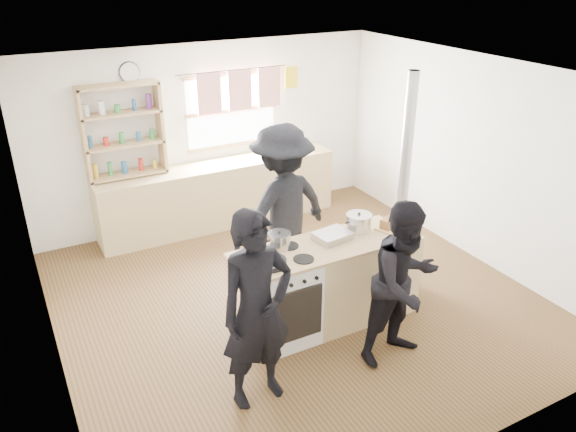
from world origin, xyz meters
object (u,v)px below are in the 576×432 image
object	(u,v)px
roast_tray	(332,236)
person_near_left	(257,311)
person_near_right	(404,283)
person_far	(282,208)
stockpot_stove	(279,240)
thermos	(293,141)
cooking_island	(333,282)
stockpot_counter	(359,222)
bread_board	(390,224)
skillet_greens	(269,262)
flue_heater	(398,236)

from	to	relation	value
roast_tray	person_near_left	xyz separation A→B (m)	(-1.18, -0.72, -0.08)
person_near_right	roast_tray	bearing A→B (deg)	100.84
person_far	stockpot_stove	bearing A→B (deg)	49.41
thermos	stockpot_stove	xyz separation A→B (m)	(-1.58, -2.60, -0.04)
cooking_island	stockpot_counter	bearing A→B (deg)	18.12
bread_board	person_far	bearing A→B (deg)	129.58
person_near_right	thermos	bearing A→B (deg)	71.73
thermos	cooking_island	size ratio (longest dim) A/B	0.15
skillet_greens	person_near_right	distance (m)	1.26
flue_heater	stockpot_stove	bearing A→B (deg)	-178.39
stockpot_stove	person_near_left	bearing A→B (deg)	-127.79
stockpot_stove	flue_heater	distance (m)	1.57
bread_board	person_near_left	distance (m)	1.95
person_near_right	bread_board	bearing A→B (deg)	56.35
roast_tray	bread_board	size ratio (longest dim) A/B	1.16
cooking_island	person_far	size ratio (longest dim) A/B	1.03
thermos	bread_board	xyz separation A→B (m)	(-0.37, -2.77, -0.07)
skillet_greens	person_near_right	xyz separation A→B (m)	(1.04, -0.69, -0.16)
bread_board	person_near_left	size ratio (longest dim) A/B	0.19
cooking_island	person_near_left	world-z (taller)	person_near_left
cooking_island	skillet_greens	bearing A→B (deg)	-173.74
cooking_island	person_near_left	size ratio (longest dim) A/B	1.11
roast_tray	stockpot_counter	xyz separation A→B (m)	(0.35, 0.05, 0.05)
stockpot_counter	person_far	distance (m)	0.95
stockpot_stove	person_near_left	xyz separation A→B (m)	(-0.63, -0.81, -0.12)
thermos	flue_heater	xyz separation A→B (m)	(-0.06, -2.56, -0.39)
cooking_island	roast_tray	world-z (taller)	roast_tray
roast_tray	stockpot_counter	distance (m)	0.36
stockpot_counter	flue_heater	world-z (taller)	flue_heater
person_near_left	skillet_greens	bearing A→B (deg)	51.04
thermos	skillet_greens	distance (m)	3.39
stockpot_stove	person_near_left	distance (m)	1.03
stockpot_counter	person_near_right	xyz separation A→B (m)	(-0.10, -0.89, -0.22)
stockpot_counter	person_far	size ratio (longest dim) A/B	0.14
stockpot_stove	person_near_right	xyz separation A→B (m)	(0.80, -0.94, -0.21)
thermos	stockpot_counter	bearing A→B (deg)	-104.45
skillet_greens	stockpot_counter	world-z (taller)	stockpot_counter
roast_tray	stockpot_stove	xyz separation A→B (m)	(-0.55, 0.10, 0.04)
stockpot_counter	thermos	bearing A→B (deg)	75.55
stockpot_stove	stockpot_counter	size ratio (longest dim) A/B	0.84
thermos	roast_tray	xyz separation A→B (m)	(-1.03, -2.70, -0.08)
skillet_greens	stockpot_stove	xyz separation A→B (m)	(0.24, 0.25, 0.05)
bread_board	person_far	xyz separation A→B (m)	(-0.78, 0.94, -0.02)
person_near_right	skillet_greens	bearing A→B (deg)	140.70
flue_heater	person_near_left	bearing A→B (deg)	-158.39
skillet_greens	person_near_left	size ratio (longest dim) A/B	0.26
flue_heater	person_near_right	distance (m)	1.23
stockpot_counter	cooking_island	bearing A→B (deg)	-161.88
stockpot_stove	person_far	world-z (taller)	person_far
roast_tray	stockpot_counter	bearing A→B (deg)	7.70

